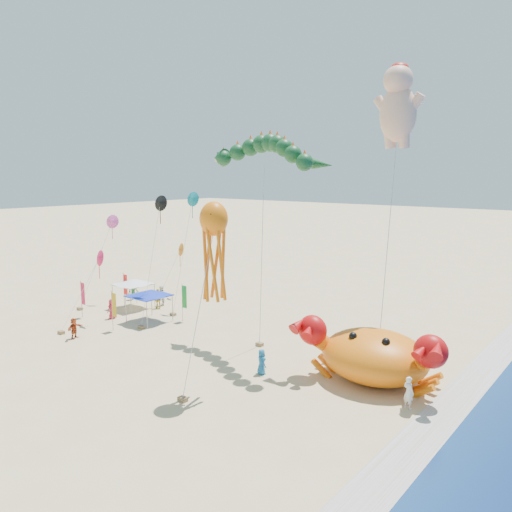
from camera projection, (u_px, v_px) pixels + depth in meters
The scene contains 11 objects.
ground at pixel (261, 360), 32.97m from camera, with size 320.00×320.00×0.00m, color #D1B784.
foam_strip at pixel (444, 414), 25.53m from camera, with size 320.00×320.00×0.00m, color silver.
crab_inflatable at pixel (374, 354), 29.23m from camera, with size 8.71×6.04×3.82m.
dragon_kite at pixel (262, 157), 33.29m from camera, with size 10.63×3.45×14.44m.
cherub_kite at pixel (398, 104), 31.96m from camera, with size 2.54×5.11×19.11m.
octopus_kite at pixel (214, 244), 26.84m from camera, with size 1.61×2.98×10.70m.
canopy_blue at pixel (149, 293), 41.05m from camera, with size 3.22×3.22×2.71m.
canopy_white at pixel (133, 282), 45.29m from camera, with size 3.19×3.19×2.71m.
feather_flags at pixel (126, 296), 42.03m from camera, with size 8.15×5.27×3.20m.
beachgoers at pixel (154, 311), 41.59m from camera, with size 30.79×11.61×1.88m.
small_kites at pixel (147, 236), 44.03m from camera, with size 9.87×13.65×10.63m.
Camera 1 is at (19.51, -24.62, 12.14)m, focal length 35.00 mm.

